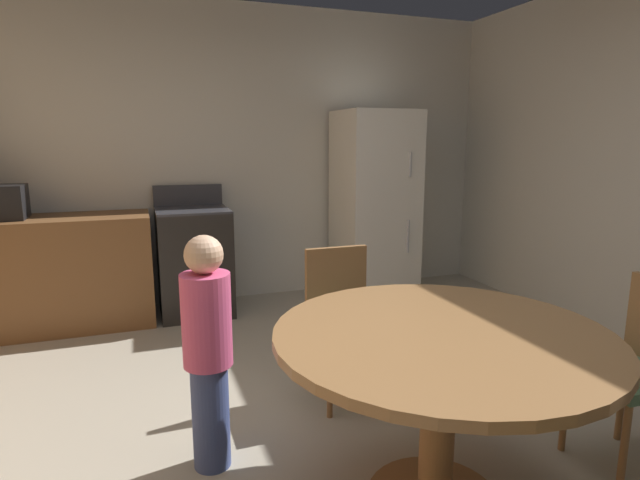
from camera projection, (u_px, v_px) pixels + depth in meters
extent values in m
plane|color=#A89E89|center=(346.00, 480.00, 2.29)|extent=(14.00, 14.00, 0.00)
cube|color=beige|center=(225.00, 156.00, 4.76)|extent=(5.51, 0.12, 2.70)
cube|color=brown|center=(36.00, 275.00, 4.04)|extent=(1.74, 0.60, 0.90)
cube|color=black|center=(194.00, 262.00, 4.44)|extent=(0.60, 0.60, 0.90)
cube|color=#38383D|center=(192.00, 210.00, 4.35)|extent=(0.60, 0.60, 0.02)
cube|color=#38383D|center=(188.00, 195.00, 4.59)|extent=(0.60, 0.04, 0.18)
cube|color=silver|center=(374.00, 206.00, 4.87)|extent=(0.68, 0.66, 1.76)
cylinder|color=#B2B2B7|center=(410.00, 164.00, 4.54)|extent=(0.02, 0.02, 0.22)
cylinder|color=#B2B2B7|center=(408.00, 237.00, 4.66)|extent=(0.02, 0.02, 0.30)
cylinder|color=olive|center=(438.00, 424.00, 2.07)|extent=(0.14, 0.14, 0.72)
cylinder|color=olive|center=(442.00, 336.00, 2.00)|extent=(1.32, 1.32, 0.04)
cylinder|color=olive|center=(386.00, 371.00, 2.88)|extent=(0.03, 0.03, 0.43)
cylinder|color=olive|center=(330.00, 380.00, 2.77)|extent=(0.03, 0.03, 0.43)
cylinder|color=olive|center=(362.00, 348.00, 3.19)|extent=(0.03, 0.03, 0.43)
cylinder|color=olive|center=(310.00, 356.00, 3.08)|extent=(0.03, 0.03, 0.43)
cube|color=#4C704C|center=(347.00, 325.00, 2.94)|extent=(0.40, 0.40, 0.05)
cube|color=olive|center=(336.00, 281.00, 3.06)|extent=(0.38, 0.04, 0.42)
cylinder|color=olive|center=(624.00, 449.00, 2.15)|extent=(0.03, 0.03, 0.43)
cylinder|color=olive|center=(565.00, 409.00, 2.47)|extent=(0.03, 0.03, 0.43)
cylinder|color=olive|center=(622.00, 400.00, 2.56)|extent=(0.03, 0.03, 0.43)
cube|color=#4C704C|center=(628.00, 375.00, 2.31)|extent=(0.43, 0.43, 0.05)
cylinder|color=#3D4C84|center=(211.00, 415.00, 2.35)|extent=(0.17, 0.17, 0.50)
cylinder|color=#D14C7A|center=(207.00, 320.00, 2.26)|extent=(0.31, 0.31, 0.42)
sphere|color=#D6A884|center=(204.00, 255.00, 2.21)|extent=(0.17, 0.17, 0.17)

